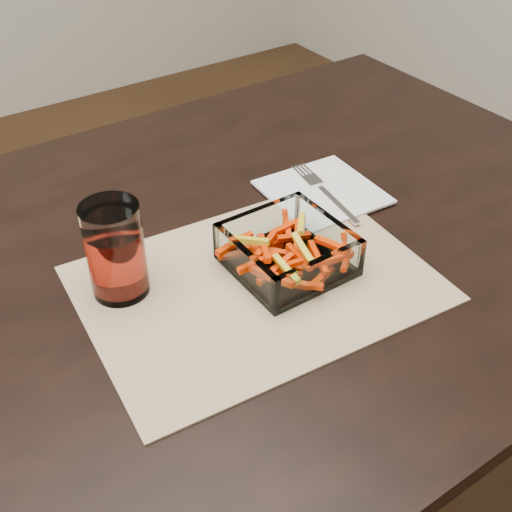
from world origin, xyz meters
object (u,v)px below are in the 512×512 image
object	(u,v)px
dining_table	(149,326)
fork	(323,190)
tumbler	(116,253)
glass_bowl	(287,252)

from	to	relation	value
dining_table	fork	world-z (taller)	fork
tumbler	fork	xyz separation A→B (m)	(0.37, 0.03, -0.05)
glass_bowl	tumbler	distance (m)	0.23
dining_table	glass_bowl	distance (m)	0.23
dining_table	tumbler	bearing A→B (deg)	-169.10
glass_bowl	dining_table	bearing A→B (deg)	152.81
dining_table	tumbler	distance (m)	0.15
dining_table	fork	bearing A→B (deg)	4.37
dining_table	glass_bowl	size ratio (longest dim) A/B	10.89
tumbler	fork	bearing A→B (deg)	4.97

